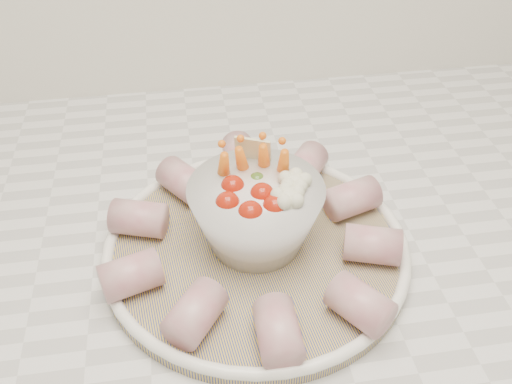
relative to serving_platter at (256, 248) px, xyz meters
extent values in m
cube|color=silver|center=(-0.05, 0.06, -0.03)|extent=(2.04, 0.62, 0.04)
cylinder|color=navy|center=(0.00, 0.00, 0.00)|extent=(0.35, 0.35, 0.01)
torus|color=white|center=(0.00, 0.00, 0.00)|extent=(0.31, 0.31, 0.01)
sphere|color=#A61C0A|center=(-0.03, -0.01, 0.07)|extent=(0.02, 0.02, 0.02)
sphere|color=#A61C0A|center=(-0.01, -0.03, 0.07)|extent=(0.02, 0.02, 0.02)
sphere|color=#A61C0A|center=(0.01, -0.02, 0.07)|extent=(0.02, 0.02, 0.02)
sphere|color=#A61C0A|center=(-0.02, 0.01, 0.07)|extent=(0.02, 0.02, 0.02)
sphere|color=#A61C0A|center=(0.01, 0.00, 0.07)|extent=(0.02, 0.02, 0.02)
sphere|color=#406321|center=(0.00, 0.02, 0.07)|extent=(0.02, 0.02, 0.02)
cone|color=orange|center=(-0.01, 0.04, 0.08)|extent=(0.03, 0.04, 0.06)
cone|color=orange|center=(0.01, 0.04, 0.08)|extent=(0.03, 0.04, 0.06)
cone|color=orange|center=(0.03, 0.03, 0.08)|extent=(0.02, 0.04, 0.06)
cone|color=orange|center=(-0.03, 0.03, 0.08)|extent=(0.02, 0.03, 0.06)
sphere|color=silver|center=(0.04, 0.00, 0.07)|extent=(0.03, 0.03, 0.03)
sphere|color=silver|center=(0.03, -0.02, 0.07)|extent=(0.03, 0.03, 0.03)
cube|color=beige|center=(0.01, 0.05, 0.08)|extent=(0.04, 0.02, 0.04)
cylinder|color=#AA4E5D|center=(0.11, 0.04, 0.02)|extent=(0.06, 0.05, 0.04)
cylinder|color=#AA4E5D|center=(0.07, 0.10, 0.02)|extent=(0.06, 0.07, 0.04)
cylinder|color=#AA4E5D|center=(0.00, 0.13, 0.02)|extent=(0.04, 0.05, 0.04)
cylinder|color=#AA4E5D|center=(-0.07, 0.09, 0.02)|extent=(0.06, 0.07, 0.04)
cylinder|color=#AA4E5D|center=(-0.12, 0.04, 0.02)|extent=(0.06, 0.05, 0.04)
cylinder|color=#AA4E5D|center=(-0.12, -0.04, 0.02)|extent=(0.06, 0.05, 0.04)
cylinder|color=#AA4E5D|center=(-0.07, -0.09, 0.02)|extent=(0.06, 0.07, 0.04)
cylinder|color=#AA4E5D|center=(0.00, -0.12, 0.02)|extent=(0.04, 0.05, 0.04)
cylinder|color=#AA4E5D|center=(0.08, -0.11, 0.02)|extent=(0.06, 0.07, 0.04)
cylinder|color=#AA4E5D|center=(0.11, -0.04, 0.02)|extent=(0.06, 0.05, 0.04)
camera|label=1|loc=(-0.07, -0.41, 0.42)|focal=40.00mm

